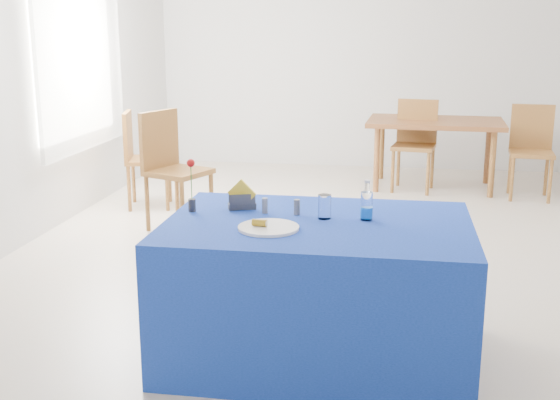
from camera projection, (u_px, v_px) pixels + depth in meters
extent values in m
plane|color=beige|center=(330.00, 249.00, 5.68)|extent=(7.00, 7.00, 0.00)
plane|color=silver|center=(358.00, 55.00, 8.70)|extent=(5.00, 0.00, 5.00)
plane|color=silver|center=(224.00, 155.00, 1.99)|extent=(5.00, 0.00, 5.00)
plane|color=silver|center=(29.00, 71.00, 5.74)|extent=(0.00, 7.00, 7.00)
cube|color=white|center=(74.00, 49.00, 6.46)|extent=(0.04, 1.50, 1.60)
cube|color=white|center=(81.00, 49.00, 6.45)|extent=(0.04, 1.75, 1.85)
cylinder|color=white|center=(269.00, 228.00, 3.54)|extent=(0.31, 0.31, 0.01)
cylinder|color=white|center=(325.00, 207.00, 3.72)|extent=(0.07, 0.07, 0.13)
cylinder|color=slate|center=(265.00, 206.00, 3.83)|extent=(0.03, 0.03, 0.08)
cylinder|color=#5E5E63|center=(297.00, 207.00, 3.80)|extent=(0.03, 0.03, 0.08)
cube|color=navy|center=(317.00, 290.00, 3.77)|extent=(1.60, 1.10, 0.76)
cylinder|color=white|center=(367.00, 206.00, 3.69)|extent=(0.06, 0.06, 0.15)
cylinder|color=blue|center=(366.00, 212.00, 3.70)|extent=(0.07, 0.07, 0.06)
cylinder|color=silver|center=(367.00, 187.00, 3.67)|extent=(0.03, 0.03, 0.05)
cylinder|color=white|center=(367.00, 181.00, 3.66)|extent=(0.03, 0.03, 0.01)
cube|color=#37373C|center=(242.00, 206.00, 3.92)|extent=(0.17, 0.11, 0.03)
cube|color=#393A3E|center=(243.00, 202.00, 3.89)|extent=(0.14, 0.06, 0.09)
cube|color=#3A3B40|center=(241.00, 200.00, 3.94)|extent=(0.14, 0.06, 0.09)
cube|color=yellow|center=(242.00, 193.00, 3.90)|extent=(0.16, 0.02, 0.16)
cylinder|color=#232328|center=(192.00, 205.00, 3.87)|extent=(0.04, 0.04, 0.07)
cylinder|color=#175F19|center=(191.00, 185.00, 3.84)|extent=(0.01, 0.01, 0.22)
sphere|color=#B80D0C|center=(191.00, 163.00, 3.81)|extent=(0.05, 0.05, 0.05)
cube|color=brown|center=(435.00, 122.00, 7.67)|extent=(1.50, 1.01, 0.05)
cylinder|color=#99592C|center=(377.00, 160.00, 7.55)|extent=(0.06, 0.06, 0.71)
cylinder|color=brown|center=(492.00, 164.00, 7.31)|extent=(0.06, 0.06, 0.71)
cylinder|color=brown|center=(382.00, 149.00, 8.22)|extent=(0.06, 0.06, 0.71)
cylinder|color=brown|center=(488.00, 153.00, 7.97)|extent=(0.06, 0.06, 0.71)
cylinder|color=olive|center=(393.00, 172.00, 7.53)|extent=(0.04, 0.04, 0.47)
cylinder|color=olive|center=(428.00, 174.00, 7.41)|extent=(0.04, 0.04, 0.47)
cylinder|color=olive|center=(398.00, 165.00, 7.87)|extent=(0.04, 0.04, 0.47)
cylinder|color=olive|center=(432.00, 167.00, 7.76)|extent=(0.04, 0.04, 0.47)
cube|color=olive|center=(414.00, 147.00, 7.58)|extent=(0.50, 0.50, 0.04)
cube|color=olive|center=(417.00, 121.00, 7.70)|extent=(0.44, 0.11, 0.48)
cylinder|color=olive|center=(512.00, 179.00, 7.16)|extent=(0.04, 0.04, 0.46)
cylinder|color=olive|center=(550.00, 181.00, 7.08)|extent=(0.04, 0.04, 0.46)
cylinder|color=olive|center=(510.00, 172.00, 7.51)|extent=(0.04, 0.04, 0.46)
cylinder|color=olive|center=(546.00, 174.00, 7.42)|extent=(0.04, 0.04, 0.46)
cube|color=olive|center=(531.00, 153.00, 7.23)|extent=(0.47, 0.47, 0.04)
cube|color=olive|center=(532.00, 127.00, 7.36)|extent=(0.43, 0.08, 0.47)
cylinder|color=olive|center=(182.00, 210.00, 5.92)|extent=(0.04, 0.04, 0.50)
cylinder|color=olive|center=(211.00, 200.00, 6.25)|extent=(0.04, 0.04, 0.50)
cylinder|color=olive|center=(147.00, 203.00, 6.12)|extent=(0.04, 0.04, 0.50)
cylinder|color=olive|center=(177.00, 194.00, 6.45)|extent=(0.04, 0.04, 0.50)
cube|color=olive|center=(179.00, 172.00, 6.12)|extent=(0.61, 0.61, 0.04)
cube|color=olive|center=(159.00, 139.00, 6.16)|extent=(0.22, 0.44, 0.51)
cylinder|color=olive|center=(167.00, 188.00, 6.80)|extent=(0.04, 0.04, 0.46)
cylinder|color=olive|center=(170.00, 180.00, 7.16)|extent=(0.04, 0.04, 0.46)
cylinder|color=olive|center=(129.00, 189.00, 6.78)|extent=(0.04, 0.04, 0.46)
cylinder|color=olive|center=(134.00, 181.00, 7.13)|extent=(0.04, 0.04, 0.46)
cube|color=olive|center=(149.00, 160.00, 6.91)|extent=(0.51, 0.51, 0.04)
cube|color=olive|center=(128.00, 135.00, 6.83)|extent=(0.14, 0.42, 0.47)
cylinder|color=yellow|center=(260.00, 223.00, 3.53)|extent=(0.08, 0.05, 0.04)
cylinder|color=beige|center=(266.00, 223.00, 3.52)|extent=(0.01, 0.03, 0.03)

